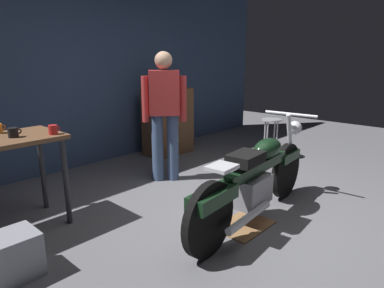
# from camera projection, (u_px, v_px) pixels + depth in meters

# --- Properties ---
(ground_plane) EXTENTS (12.00, 12.00, 0.00)m
(ground_plane) POSITION_uv_depth(u_px,v_px,m) (241.00, 216.00, 3.50)
(ground_plane) COLOR slate
(back_wall) EXTENTS (8.00, 0.12, 3.10)m
(back_wall) POSITION_uv_depth(u_px,v_px,m) (87.00, 61.00, 4.96)
(back_wall) COLOR #384C70
(back_wall) RESTS_ON ground_plane
(motorcycle) EXTENTS (2.19, 0.60, 1.00)m
(motorcycle) POSITION_uv_depth(u_px,v_px,m) (256.00, 178.00, 3.31)
(motorcycle) COLOR black
(motorcycle) RESTS_ON ground_plane
(person_standing) EXTENTS (0.45, 0.42, 1.67)m
(person_standing) POSITION_uv_depth(u_px,v_px,m) (165.00, 111.00, 4.34)
(person_standing) COLOR #41557B
(person_standing) RESTS_ON ground_plane
(shop_stool) EXTENTS (0.32, 0.32, 0.64)m
(shop_stool) POSITION_uv_depth(u_px,v_px,m) (271.00, 128.00, 5.44)
(shop_stool) COLOR #B2B2B7
(shop_stool) RESTS_ON ground_plane
(wooden_dresser) EXTENTS (0.80, 0.47, 1.10)m
(wooden_dresser) POSITION_uv_depth(u_px,v_px,m) (168.00, 122.00, 5.69)
(wooden_dresser) COLOR brown
(wooden_dresser) RESTS_ON ground_plane
(drip_tray) EXTENTS (0.56, 0.40, 0.01)m
(drip_tray) POSITION_uv_depth(u_px,v_px,m) (244.00, 225.00, 3.30)
(drip_tray) COLOR olive
(drip_tray) RESTS_ON ground_plane
(storage_bin) EXTENTS (0.44, 0.32, 0.34)m
(storage_bin) POSITION_uv_depth(u_px,v_px,m) (7.00, 258.00, 2.47)
(storage_bin) COLOR gray
(storage_bin) RESTS_ON ground_plane
(mug_red_diner) EXTENTS (0.11, 0.08, 0.09)m
(mug_red_diner) POSITION_uv_depth(u_px,v_px,m) (53.00, 130.00, 3.14)
(mug_red_diner) COLOR red
(mug_red_diner) RESTS_ON workbench
(mug_black_matte) EXTENTS (0.12, 0.09, 0.09)m
(mug_black_matte) POSITION_uv_depth(u_px,v_px,m) (13.00, 133.00, 3.02)
(mug_black_matte) COLOR black
(mug_black_matte) RESTS_ON workbench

